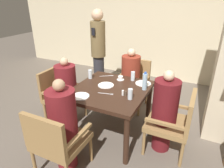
{
  "coord_description": "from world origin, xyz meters",
  "views": [
    {
      "loc": [
        1.1,
        -2.25,
        1.93
      ],
      "look_at": [
        0.0,
        0.05,
        0.79
      ],
      "focal_mm": 32.0,
      "sensor_mm": 36.0,
      "label": 1
    }
  ],
  "objects_px": {
    "standing_host": "(98,50)",
    "chair_near_corner": "(57,140)",
    "chair_left_side": "(60,93)",
    "diner_in_far_chair": "(130,79)",
    "chair_far_side": "(133,82)",
    "plate_main_left": "(106,85)",
    "water_bottle": "(145,81)",
    "diner_in_left_chair": "(67,90)",
    "diner_in_right_chair": "(165,111)",
    "glass_tall_near": "(130,94)",
    "teacup_with_saucer": "(120,78)",
    "diner_in_near_chair": "(63,125)",
    "chair_right_side": "(175,121)",
    "plate_dessert_center": "(143,83)",
    "glass_tall_mid": "(133,76)",
    "glass_tall_far": "(90,74)",
    "plate_main_right": "(80,96)"
  },
  "relations": [
    {
      "from": "glass_tall_far",
      "to": "plate_main_left",
      "type": "bearing_deg",
      "value": -21.87
    },
    {
      "from": "teacup_with_saucer",
      "to": "glass_tall_mid",
      "type": "relative_size",
      "value": 0.81
    },
    {
      "from": "chair_right_side",
      "to": "glass_tall_mid",
      "type": "height_order",
      "value": "glass_tall_mid"
    },
    {
      "from": "teacup_with_saucer",
      "to": "diner_in_near_chair",
      "type": "bearing_deg",
      "value": -99.89
    },
    {
      "from": "chair_left_side",
      "to": "diner_in_right_chair",
      "type": "relative_size",
      "value": 0.76
    },
    {
      "from": "diner_in_near_chair",
      "to": "plate_main_right",
      "type": "height_order",
      "value": "diner_in_near_chair"
    },
    {
      "from": "chair_left_side",
      "to": "plate_main_left",
      "type": "bearing_deg",
      "value": 4.59
    },
    {
      "from": "plate_main_right",
      "to": "water_bottle",
      "type": "bearing_deg",
      "value": 39.71
    },
    {
      "from": "diner_in_right_chair",
      "to": "glass_tall_far",
      "type": "height_order",
      "value": "diner_in_right_chair"
    },
    {
      "from": "chair_far_side",
      "to": "glass_tall_near",
      "type": "relative_size",
      "value": 6.16
    },
    {
      "from": "diner_in_left_chair",
      "to": "diner_in_near_chair",
      "type": "bearing_deg",
      "value": -54.69
    },
    {
      "from": "diner_in_far_chair",
      "to": "glass_tall_near",
      "type": "xyz_separation_m",
      "value": [
        0.35,
        -0.96,
        0.23
      ]
    },
    {
      "from": "chair_left_side",
      "to": "standing_host",
      "type": "bearing_deg",
      "value": 86.4
    },
    {
      "from": "diner_in_left_chair",
      "to": "plate_dessert_center",
      "type": "bearing_deg",
      "value": 17.59
    },
    {
      "from": "plate_main_left",
      "to": "glass_tall_near",
      "type": "distance_m",
      "value": 0.51
    },
    {
      "from": "plate_dessert_center",
      "to": "teacup_with_saucer",
      "type": "distance_m",
      "value": 0.36
    },
    {
      "from": "diner_in_left_chair",
      "to": "plate_dessert_center",
      "type": "xyz_separation_m",
      "value": [
        1.13,
        0.36,
        0.19
      ]
    },
    {
      "from": "diner_in_left_chair",
      "to": "water_bottle",
      "type": "height_order",
      "value": "diner_in_left_chair"
    },
    {
      "from": "chair_right_side",
      "to": "glass_tall_near",
      "type": "bearing_deg",
      "value": -163.44
    },
    {
      "from": "diner_in_left_chair",
      "to": "standing_host",
      "type": "height_order",
      "value": "standing_host"
    },
    {
      "from": "diner_in_left_chair",
      "to": "water_bottle",
      "type": "bearing_deg",
      "value": 8.61
    },
    {
      "from": "chair_right_side",
      "to": "diner_in_right_chair",
      "type": "xyz_separation_m",
      "value": [
        -0.14,
        0.0,
        0.11
      ]
    },
    {
      "from": "plate_main_right",
      "to": "diner_in_far_chair",
      "type": "bearing_deg",
      "value": 78.4
    },
    {
      "from": "chair_right_side",
      "to": "diner_in_near_chair",
      "type": "relative_size",
      "value": 0.75
    },
    {
      "from": "standing_host",
      "to": "teacup_with_saucer",
      "type": "distance_m",
      "value": 1.17
    },
    {
      "from": "plate_dessert_center",
      "to": "water_bottle",
      "type": "xyz_separation_m",
      "value": [
        0.07,
        -0.18,
        0.11
      ]
    },
    {
      "from": "diner_in_left_chair",
      "to": "plate_main_left",
      "type": "bearing_deg",
      "value": 5.55
    },
    {
      "from": "water_bottle",
      "to": "diner_in_far_chair",
      "type": "bearing_deg",
      "value": 125.02
    },
    {
      "from": "chair_left_side",
      "to": "diner_in_far_chair",
      "type": "distance_m",
      "value": 1.21
    },
    {
      "from": "glass_tall_mid",
      "to": "glass_tall_far",
      "type": "bearing_deg",
      "value": -161.28
    },
    {
      "from": "diner_in_near_chair",
      "to": "teacup_with_saucer",
      "type": "distance_m",
      "value": 1.18
    },
    {
      "from": "chair_right_side",
      "to": "chair_far_side",
      "type": "bearing_deg",
      "value": 134.0
    },
    {
      "from": "glass_tall_mid",
      "to": "chair_near_corner",
      "type": "bearing_deg",
      "value": -105.63
    },
    {
      "from": "diner_in_right_chair",
      "to": "glass_tall_mid",
      "type": "xyz_separation_m",
      "value": [
        -0.59,
        0.41,
        0.23
      ]
    },
    {
      "from": "chair_right_side",
      "to": "water_bottle",
      "type": "bearing_deg",
      "value": 158.99
    },
    {
      "from": "chair_left_side",
      "to": "diner_in_left_chair",
      "type": "xyz_separation_m",
      "value": [
        0.14,
        0.0,
        0.08
      ]
    },
    {
      "from": "chair_left_side",
      "to": "plate_main_left",
      "type": "distance_m",
      "value": 0.85
    },
    {
      "from": "chair_left_side",
      "to": "chair_right_side",
      "type": "relative_size",
      "value": 1.0
    },
    {
      "from": "diner_in_far_chair",
      "to": "chair_right_side",
      "type": "distance_m",
      "value": 1.21
    },
    {
      "from": "standing_host",
      "to": "chair_near_corner",
      "type": "bearing_deg",
      "value": -73.22
    },
    {
      "from": "glass_tall_far",
      "to": "glass_tall_near",
      "type": "bearing_deg",
      "value": -24.59
    },
    {
      "from": "diner_in_left_chair",
      "to": "standing_host",
      "type": "xyz_separation_m",
      "value": [
        -0.07,
        1.16,
        0.36
      ]
    },
    {
      "from": "diner_in_far_chair",
      "to": "diner_in_right_chair",
      "type": "xyz_separation_m",
      "value": [
        0.77,
        -0.8,
        0.0
      ]
    },
    {
      "from": "glass_tall_near",
      "to": "diner_in_right_chair",
      "type": "bearing_deg",
      "value": 21.67
    },
    {
      "from": "chair_far_side",
      "to": "plate_main_left",
      "type": "relative_size",
      "value": 3.77
    },
    {
      "from": "chair_right_side",
      "to": "chair_near_corner",
      "type": "distance_m",
      "value": 1.45
    },
    {
      "from": "chair_left_side",
      "to": "water_bottle",
      "type": "height_order",
      "value": "water_bottle"
    },
    {
      "from": "plate_main_right",
      "to": "plate_dessert_center",
      "type": "bearing_deg",
      "value": 50.68
    },
    {
      "from": "chair_left_side",
      "to": "glass_tall_far",
      "type": "height_order",
      "value": "glass_tall_far"
    },
    {
      "from": "plate_main_left",
      "to": "glass_tall_mid",
      "type": "relative_size",
      "value": 1.64
    }
  ]
}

